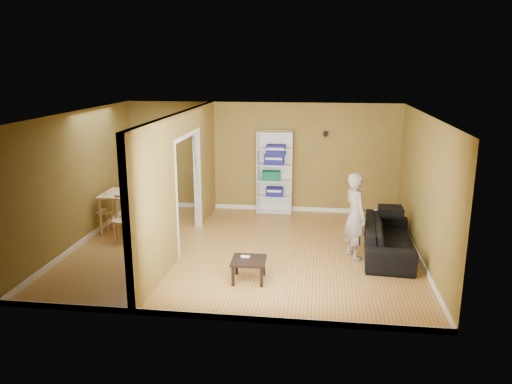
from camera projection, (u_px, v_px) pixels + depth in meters
room_shell at (244, 184)px, 9.27m from camera, size 6.50×6.50×6.50m
partition at (181, 182)px, 9.42m from camera, size 0.22×5.50×2.60m
wall_speaker at (326, 134)px, 11.52m from camera, size 0.10×0.10×0.10m
sofa at (389, 233)px, 9.26m from camera, size 2.25×1.10×0.83m
person at (356, 208)px, 8.98m from camera, size 0.84×0.77×1.88m
bookshelf at (275, 172)px, 11.81m from camera, size 0.82×0.36×1.95m
paper_box_navy_a at (275, 192)px, 11.88m from camera, size 0.39×0.26×0.20m
paper_box_teal at (271, 176)px, 11.79m from camera, size 0.42×0.28×0.22m
paper_box_navy_b at (274, 159)px, 11.69m from camera, size 0.45×0.29×0.23m
paper_box_navy_c at (276, 150)px, 11.62m from camera, size 0.45×0.29×0.23m
coffee_table at (249, 263)px, 8.15m from camera, size 0.55×0.55×0.37m
game_controller at (245, 256)px, 8.23m from camera, size 0.14×0.04×0.03m
dining_table at (134, 197)px, 10.51m from camera, size 1.32×0.88×0.82m
chair_left at (103, 210)px, 10.62m from camera, size 0.42×0.42×0.88m
chair_near at (123, 219)px, 9.94m from camera, size 0.49×0.49×0.92m
chair_far at (149, 201)px, 11.18m from camera, size 0.55×0.55×0.96m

